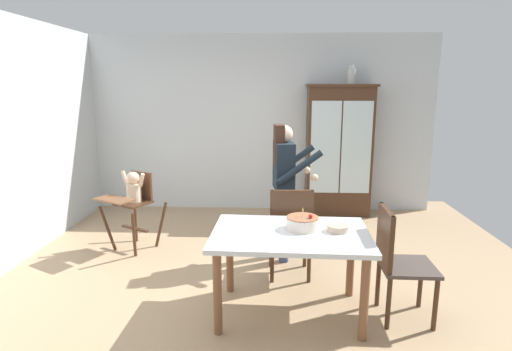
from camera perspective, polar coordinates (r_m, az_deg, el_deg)
The scene contains 11 objects.
ground_plane at distance 4.33m, azimuth -0.71°, elevation -14.38°, with size 6.24×6.24×0.00m, color tan.
wall_back at distance 6.53m, azimuth 0.56°, elevation 7.04°, with size 5.32×0.06×2.70m, color silver.
china_cabinet at distance 6.38m, azimuth 11.22°, elevation 3.40°, with size 1.01×0.48×1.96m.
ceramic_vase at distance 6.34m, azimuth 12.89°, elevation 13.18°, with size 0.13×0.13×0.27m.
high_chair_with_toddler at distance 5.16m, azimuth -16.46°, elevation -2.74°, with size 0.78×0.84×0.95m.
adult_person at distance 4.59m, azimuth 3.89°, elevation -0.04°, with size 0.55×0.53×1.53m.
dining_table at distance 3.56m, azimuth 4.72°, elevation -9.32°, with size 1.34×0.93×0.74m.
birthday_cake at distance 3.60m, azimuth 6.39°, elevation -6.46°, with size 0.28×0.28×0.19m.
serving_bowl at distance 3.59m, azimuth 11.10°, elevation -7.08°, with size 0.18×0.18×0.06m, color #C6AD93.
dining_chair_far_side at distance 4.21m, azimuth 4.75°, elevation -7.02°, with size 0.46×0.46×0.96m.
dining_chair_right_end at distance 3.71m, azimuth 18.59°, elevation -10.40°, with size 0.45×0.45×0.96m.
Camera 1 is at (0.22, -3.87, 1.94)m, focal length 29.22 mm.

